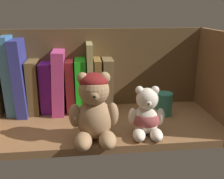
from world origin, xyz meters
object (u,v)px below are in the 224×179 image
object	(u,v)px
book_8	(97,84)
teddy_bear_larger	(94,109)
book_3	(47,87)
pillar_candle	(163,104)
book_6	(81,84)
book_9	(107,84)
book_4	(59,81)
book_1	(22,76)
book_7	(90,76)
book_5	(70,85)
book_2	(35,86)
book_0	(11,75)
teddy_bear_smaller	(147,116)

from	to	relation	value
book_8	teddy_bear_larger	world-z (taller)	teddy_bear_larger
book_3	pillar_candle	distance (cm)	37.12
book_8	book_6	bearing A→B (deg)	-180.00
book_8	book_9	distance (cm)	3.07
pillar_candle	book_4	bearing A→B (deg)	166.05
book_1	book_7	bearing A→B (deg)	0.00
book_5	book_6	distance (cm)	3.34
book_4	pillar_candle	world-z (taller)	book_4
book_6	book_8	bearing A→B (deg)	0.00
book_2	book_6	xyz separation A→B (cm)	(14.54, 0.00, 0.09)
book_6	book_0	bearing A→B (deg)	180.00
book_7	book_8	xyz separation A→B (cm)	(2.37, 0.00, -2.47)
book_0	teddy_bear_smaller	world-z (taller)	book_0
book_5	book_6	world-z (taller)	book_6
book_8	book_9	xyz separation A→B (cm)	(3.07, 0.00, -0.07)
book_0	book_4	distance (cm)	14.81
book_5	teddy_bear_larger	distance (cm)	23.10
book_7	book_8	world-z (taller)	book_7
book_7	book_9	xyz separation A→B (cm)	(5.44, 0.00, -2.54)
book_1	teddy_bear_smaller	distance (cm)	41.02
book_0	book_3	bearing A→B (deg)	0.00
book_7	teddy_bear_smaller	xyz separation A→B (cm)	(13.79, -20.74, -5.73)
book_2	teddy_bear_larger	bearing A→B (deg)	-51.31
book_1	book_4	distance (cm)	11.41
book_1	book_7	world-z (taller)	book_1
book_1	book_0	bearing A→B (deg)	180.00
book_9	book_2	bearing A→B (deg)	-180.00
book_3	teddy_bear_larger	world-z (taller)	teddy_bear_larger
book_2	teddy_bear_larger	world-z (taller)	teddy_bear_larger
teddy_bear_larger	book_8	bearing A→B (deg)	84.57
book_0	pillar_candle	xyz separation A→B (cm)	(46.68, -7.96, -8.55)
book_2	pillar_candle	world-z (taller)	book_2
book_3	book_5	world-z (taller)	book_5
book_4	teddy_bear_smaller	distance (cm)	31.71
book_1	book_2	world-z (taller)	book_1
book_9	teddy_bear_smaller	bearing A→B (deg)	-68.08
book_3	teddy_bear_larger	size ratio (longest dim) A/B	0.90
book_6	teddy_bear_smaller	bearing A→B (deg)	-51.10
book_9	book_8	bearing A→B (deg)	180.00
book_2	teddy_bear_larger	size ratio (longest dim) A/B	0.96
book_4	book_6	distance (cm)	6.93
book_3	book_6	world-z (taller)	book_6
book_1	teddy_bear_larger	world-z (taller)	book_1
book_7	book_9	bearing A→B (deg)	0.00
book_4	book_8	world-z (taller)	book_4
book_2	book_9	distance (cm)	22.92
book_7	teddy_bear_smaller	distance (cm)	25.56
teddy_bear_smaller	book_0	bearing A→B (deg)	151.47
book_6	teddy_bear_smaller	distance (cm)	26.85
book_6	pillar_candle	bearing A→B (deg)	-17.50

